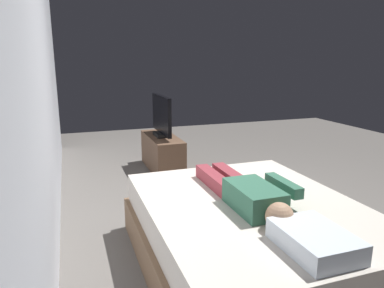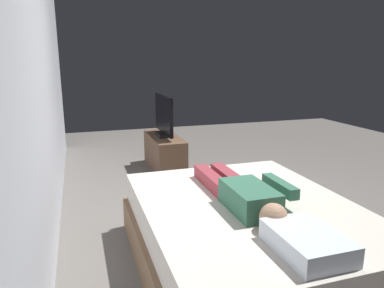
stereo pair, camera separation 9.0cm
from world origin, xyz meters
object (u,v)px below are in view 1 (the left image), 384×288
object	(u,v)px
person	(247,192)
tv_stand	(162,153)
bed	(251,237)
tv	(162,117)
remote	(282,189)
pillow	(314,240)

from	to	relation	value
person	tv_stand	size ratio (longest dim) A/B	1.15
bed	person	distance (m)	0.36
person	tv	size ratio (longest dim) A/B	1.43
person	tv	distance (m)	2.72
bed	remote	world-z (taller)	remote
person	tv	xyz separation A→B (m)	(2.72, -0.05, 0.16)
person	remote	size ratio (longest dim) A/B	8.40
pillow	remote	size ratio (longest dim) A/B	3.20
pillow	tv_stand	distance (m)	3.47
pillow	tv_stand	world-z (taller)	pillow
tv_stand	tv	xyz separation A→B (m)	(-0.00, 0.00, 0.53)
bed	pillow	world-z (taller)	pillow
pillow	tv	bearing A→B (deg)	-0.25
remote	tv	size ratio (longest dim) A/B	0.17
person	tv_stand	distance (m)	2.74
remote	tv_stand	bearing A→B (deg)	7.89
bed	pillow	bearing A→B (deg)	-180.00
bed	tv	bearing A→B (deg)	-0.32
remote	person	bearing A→B (deg)	110.47
bed	person	xyz separation A→B (m)	(0.03, 0.03, 0.36)
person	tv_stand	world-z (taller)	person
pillow	person	bearing A→B (deg)	2.64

